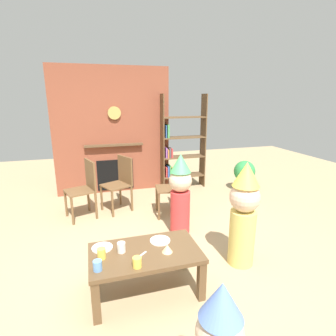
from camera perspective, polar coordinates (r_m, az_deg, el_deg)
ground_plane at (r=3.32m, az=-0.56°, el=-18.71°), size 12.00×12.00×0.00m
brick_fireplace_feature at (r=5.32m, az=-11.70°, el=7.62°), size 2.20×0.28×2.40m
bookshelf at (r=5.44m, az=2.48°, el=4.50°), size 0.90×0.28×1.90m
coffee_table at (r=2.68m, az=-4.86°, el=-18.53°), size 1.03×0.60×0.44m
paper_cup_near_left at (r=2.42m, az=-6.60°, el=-19.32°), size 0.08×0.08×0.09m
paper_cup_near_right at (r=2.58m, az=-13.97°, el=-17.24°), size 0.08×0.08×0.10m
paper_cup_center at (r=2.63m, az=-9.91°, el=-16.31°), size 0.08×0.08×0.10m
paper_cup_far_left at (r=2.44m, az=-14.78°, el=-19.45°), size 0.07×0.07×0.09m
paper_plate_front at (r=2.79m, az=-1.70°, el=-15.18°), size 0.20×0.20×0.01m
paper_plate_rear at (r=2.75m, az=-13.83°, el=-16.15°), size 0.20×0.20×0.01m
birthday_cake_slice at (r=2.60m, az=-0.16°, el=-16.75°), size 0.10×0.10×0.08m
table_fork at (r=2.58m, az=-5.77°, el=-18.02°), size 0.13×0.11×0.01m
child_in_pink at (r=3.07m, az=15.82°, el=-8.99°), size 0.33×0.33×1.19m
child_by_the_chairs at (r=3.64m, az=2.63°, el=-5.13°), size 0.31×0.31×1.12m
dining_chair_left at (r=4.34m, az=-17.22°, el=-3.59°), size 0.51×0.51×0.90m
dining_chair_middle at (r=4.48m, az=-10.04°, el=-2.56°), size 0.53×0.53×0.90m
dining_chair_right at (r=4.23m, az=1.45°, el=-3.41°), size 0.46×0.46×0.90m
potted_plant_tall at (r=5.58m, az=15.94°, el=-1.06°), size 0.42×0.42×0.61m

